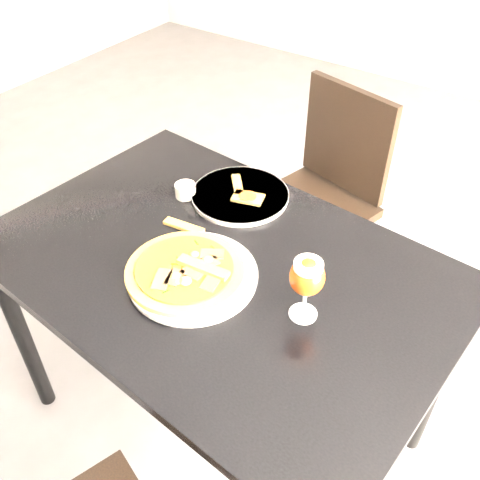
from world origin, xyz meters
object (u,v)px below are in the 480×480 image
Objects in this scene: chair_far at (321,193)px; pizza at (185,270)px; dining_table at (218,286)px; beer_glass at (307,277)px.

pizza is at bearing -72.35° from chair_far.
pizza reaches higher than dining_table.
beer_glass is (0.27, -0.03, 0.21)m from dining_table.
dining_table is 1.44× the size of chair_far.
dining_table is 4.32× the size of pizza.
pizza is at bearing -102.75° from dining_table.
beer_glass reaches higher than pizza.
pizza is 0.32m from beer_glass.
chair_far is at bearing 93.42° from pizza.
chair_far is 5.27× the size of beer_glass.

